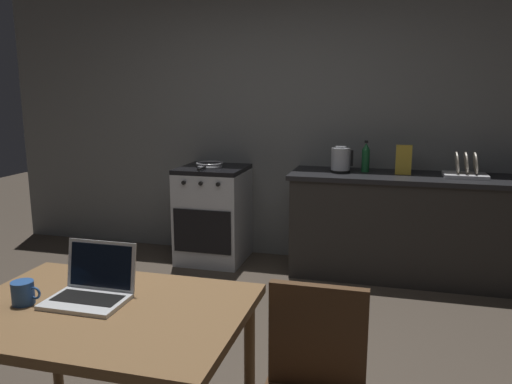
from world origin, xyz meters
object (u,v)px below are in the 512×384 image
object	(u,v)px
dining_table	(104,325)
bottle_b	(366,157)
laptop	(91,289)
frying_pan	(209,165)
cereal_box	(404,160)
stove_oven	(213,214)
dish_rack	(465,172)
coffee_mug	(23,293)
electric_kettle	(341,160)

from	to	relation	value
dining_table	bottle_b	world-z (taller)	bottle_b
laptop	frying_pan	distance (m)	2.66
cereal_box	bottle_b	world-z (taller)	bottle_b
cereal_box	bottle_b	xyz separation A→B (m)	(-0.32, 0.06, 0.00)
laptop	cereal_box	world-z (taller)	cereal_box
dining_table	frying_pan	world-z (taller)	frying_pan
stove_oven	dining_table	distance (m)	2.75
frying_pan	bottle_b	bearing A→B (deg)	4.43
stove_oven	cereal_box	distance (m)	1.79
bottle_b	stove_oven	bearing A→B (deg)	-176.58
dining_table	laptop	distance (m)	0.16
laptop	dish_rack	distance (m)	3.19
dining_table	dish_rack	world-z (taller)	dish_rack
coffee_mug	bottle_b	bearing A→B (deg)	66.79
coffee_mug	dish_rack	distance (m)	3.42
stove_oven	electric_kettle	distance (m)	1.30
frying_pan	bottle_b	size ratio (longest dim) A/B	1.56
stove_oven	laptop	size ratio (longest dim) A/B	2.81
electric_kettle	bottle_b	world-z (taller)	bottle_b
frying_pan	coffee_mug	xyz separation A→B (m)	(0.19, -2.72, -0.13)
dining_table	laptop	world-z (taller)	laptop
electric_kettle	frying_pan	bearing A→B (deg)	-178.63
laptop	electric_kettle	world-z (taller)	electric_kettle
stove_oven	dish_rack	distance (m)	2.24
dining_table	dish_rack	xyz separation A→B (m)	(1.69, 2.70, 0.28)
stove_oven	bottle_b	size ratio (longest dim) A/B	3.31
stove_oven	frying_pan	distance (m)	0.48
dining_table	bottle_b	distance (m)	2.94
dish_rack	bottle_b	xyz separation A→B (m)	(-0.81, 0.08, 0.08)
dining_table	bottle_b	xyz separation A→B (m)	(0.89, 2.78, 0.36)
dining_table	coffee_mug	world-z (taller)	coffee_mug
coffee_mug	cereal_box	bearing A→B (deg)	61.11
electric_kettle	laptop	bearing A→B (deg)	-106.13
electric_kettle	coffee_mug	bearing A→B (deg)	-110.10
coffee_mug	cereal_box	world-z (taller)	cereal_box
electric_kettle	bottle_b	size ratio (longest dim) A/B	0.84
cereal_box	laptop	bearing A→B (deg)	-115.79
laptop	stove_oven	bearing A→B (deg)	101.24
laptop	coffee_mug	size ratio (longest dim) A/B	2.49
dining_table	cereal_box	bearing A→B (deg)	66.19
dining_table	electric_kettle	xyz separation A→B (m)	(0.68, 2.70, 0.34)
laptop	dish_rack	world-z (taller)	dish_rack
dish_rack	frying_pan	bearing A→B (deg)	-179.26
dish_rack	bottle_b	size ratio (longest dim) A/B	1.25
bottle_b	dining_table	bearing A→B (deg)	-107.66
cereal_box	dish_rack	xyz separation A→B (m)	(0.49, -0.02, -0.08)
stove_oven	electric_kettle	size ratio (longest dim) A/B	3.94
stove_oven	cereal_box	size ratio (longest dim) A/B	3.62
bottle_b	frying_pan	bearing A→B (deg)	-175.57
electric_kettle	dish_rack	xyz separation A→B (m)	(1.01, 0.00, -0.06)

